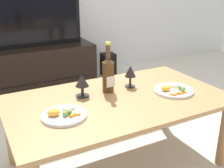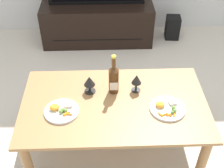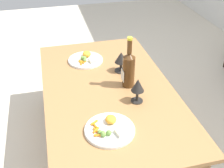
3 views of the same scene
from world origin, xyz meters
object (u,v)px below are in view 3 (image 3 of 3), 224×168
at_px(goblet_right, 138,86).
at_px(dinner_plate_right, 110,129).
at_px(dining_table, 108,97).
at_px(dinner_plate_left, 86,59).
at_px(wine_bottle, 128,68).
at_px(goblet_left, 121,59).

distance_m(goblet_right, dinner_plate_right, 0.31).
relative_size(dining_table, dinner_plate_left, 5.46).
bearing_deg(dining_table, goblet_right, 37.64).
bearing_deg(wine_bottle, dining_table, -87.81).
xyz_separation_m(dining_table, wine_bottle, (-0.00, 0.13, 0.20)).
height_order(goblet_left, dinner_plate_left, goblet_left).
xyz_separation_m(goblet_right, dinner_plate_right, (0.21, -0.21, -0.09)).
bearing_deg(dining_table, wine_bottle, 92.19).
height_order(goblet_left, goblet_right, goblet_right).
xyz_separation_m(goblet_left, goblet_right, (0.36, 0.00, 0.01)).
height_order(dining_table, goblet_left, goblet_left).
height_order(wine_bottle, goblet_left, wine_bottle).
height_order(dinner_plate_left, dinner_plate_right, dinner_plate_left).
bearing_deg(dinner_plate_left, goblet_right, 20.91).
bearing_deg(dining_table, dinner_plate_right, -12.06).
bearing_deg(goblet_left, dinner_plate_left, -133.38).
relative_size(dining_table, goblet_right, 9.04).
distance_m(goblet_right, dinner_plate_left, 0.60).
bearing_deg(dinner_plate_left, dinner_plate_right, -0.12).
xyz_separation_m(goblet_right, dinner_plate_left, (-0.56, -0.21, -0.09)).
xyz_separation_m(dining_table, goblet_left, (-0.18, 0.13, 0.17)).
relative_size(dining_table, wine_bottle, 4.15).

